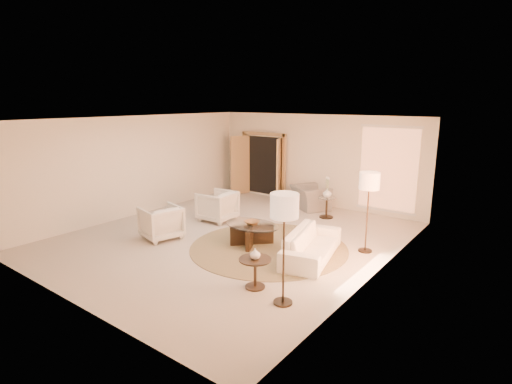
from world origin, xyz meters
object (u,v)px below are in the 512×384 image
Objects in this scene: floor_lamp_near at (369,185)px; bowl at (252,223)px; side_table at (327,205)px; accent_chair at (310,194)px; side_vase at (327,193)px; end_vase at (255,254)px; coffee_table at (252,232)px; armchair_right at (161,221)px; floor_lamp_far at (284,211)px; sofa at (312,244)px; end_table at (255,268)px; armchair_left at (217,204)px.

bowl is at bearing -152.59° from floor_lamp_near.
floor_lamp_near is at bearing -44.10° from side_table.
accent_chair is 1.03m from side_vase.
side_vase is (0.36, 2.96, 0.18)m from bowl.
bowl is at bearing 129.00° from end_vase.
accent_chair is 3.23× the size of bowl.
coffee_table is 2.78m from floor_lamp_near.
floor_lamp_near reaches higher than accent_chair.
armchair_right reaches higher than side_table.
floor_lamp_near is 9.11× the size of end_vase.
bowl is at bearing 130.68° from accent_chair.
floor_lamp_near is at bearing 86.43° from floor_lamp_far.
sofa is at bearing -126.04° from floor_lamp_near.
bowl reaches higher than end_table.
side_table is 5.22m from floor_lamp_far.
end_vase reaches higher than end_table.
accent_chair is 0.71× the size of coffee_table.
floor_lamp_near is 3.07m from end_vase.
floor_lamp_near is 3.00m from floor_lamp_far.
bowl is (1.99, 0.94, 0.09)m from armchair_right.
coffee_table is at bearing -96.95° from side_vase.
sofa reaches higher than bowl.
side_table is 2.31× the size of side_vase.
armchair_left is 2.72× the size of bowl.
side_vase is (-1.11, 2.84, 0.41)m from sofa.
end_table is 1.39m from floor_lamp_far.
bowl is at bearing 129.00° from end_table.
floor_lamp_near reaches higher than side_table.
coffee_table is 2.99m from side_table.
end_vase is (0.98, -4.62, 0.28)m from side_table.
floor_lamp_near reaches higher than bowl.
floor_lamp_far reaches higher than bowl.
armchair_left reaches higher than bowl.
accent_chair is 5.55× the size of end_vase.
armchair_right is at bearing -153.54° from floor_lamp_near.
side_vase is at bearing 179.31° from accent_chair.
coffee_table is 3.01m from side_vase.
accent_chair is 3.73m from floor_lamp_near.
bowl is (-1.48, -0.12, 0.23)m from sofa.
floor_lamp_far is at bearing 148.20° from accent_chair.
floor_lamp_near is at bearing 72.52° from end_table.
sofa reaches higher than coffee_table.
end_vase reaches higher than side_table.
side_vase is (-0.98, 4.62, 0.34)m from end_table.
floor_lamp_far is 1.18m from end_vase.
armchair_left is 4.15m from end_vase.
floor_lamp_far is 2.93m from bowl.
floor_lamp_near reaches higher than end_vase.
armchair_left is 2.96m from accent_chair.
end_vase reaches higher than sofa.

